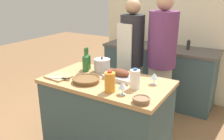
% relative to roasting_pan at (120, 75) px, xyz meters
% --- Properties ---
extents(kitchen_island, '(1.34, 0.77, 0.88)m').
position_rel_roasting_pan_xyz_m(kitchen_island, '(-0.11, -0.10, -0.48)').
color(kitchen_island, '#3D565B').
rests_on(kitchen_island, ground_plane).
extents(back_counter, '(1.81, 0.60, 0.93)m').
position_rel_roasting_pan_xyz_m(back_counter, '(-0.11, 1.49, -0.46)').
color(back_counter, '#3D565B').
rests_on(back_counter, ground_plane).
extents(back_wall, '(2.31, 0.10, 2.55)m').
position_rel_roasting_pan_xyz_m(back_wall, '(-0.11, 1.84, 0.35)').
color(back_wall, beige).
rests_on(back_wall, ground_plane).
extents(roasting_pan, '(0.36, 0.25, 0.11)m').
position_rel_roasting_pan_xyz_m(roasting_pan, '(0.00, 0.00, 0.00)').
color(roasting_pan, '#BCBCC1').
rests_on(roasting_pan, kitchen_island).
extents(wicker_basket, '(0.29, 0.29, 0.05)m').
position_rel_roasting_pan_xyz_m(wicker_basket, '(-0.26, -0.26, -0.02)').
color(wicker_basket, brown).
rests_on(wicker_basket, kitchen_island).
extents(cutting_board, '(0.27, 0.23, 0.02)m').
position_rel_roasting_pan_xyz_m(cutting_board, '(-0.61, -0.30, -0.03)').
color(cutting_board, tan).
rests_on(cutting_board, kitchen_island).
extents(stock_pot, '(0.19, 0.19, 0.18)m').
position_rel_roasting_pan_xyz_m(stock_pot, '(-0.31, 0.11, 0.03)').
color(stock_pot, '#B7B7BC').
rests_on(stock_pot, kitchen_island).
extents(mixing_bowl, '(0.16, 0.16, 0.05)m').
position_rel_roasting_pan_xyz_m(mixing_bowl, '(0.42, -0.39, -0.02)').
color(mixing_bowl, '#846647').
rests_on(mixing_bowl, kitchen_island).
extents(juice_jug, '(0.10, 0.10, 0.21)m').
position_rel_roasting_pan_xyz_m(juice_jug, '(0.08, -0.33, 0.05)').
color(juice_jug, orange).
rests_on(juice_jug, kitchen_island).
extents(milk_jug, '(0.10, 0.10, 0.21)m').
position_rel_roasting_pan_xyz_m(milk_jug, '(0.24, -0.15, 0.05)').
color(milk_jug, white).
rests_on(milk_jug, kitchen_island).
extents(wine_bottle_green, '(0.07, 0.07, 0.26)m').
position_rel_roasting_pan_xyz_m(wine_bottle_green, '(-0.52, 0.11, 0.06)').
color(wine_bottle_green, '#28662D').
rests_on(wine_bottle_green, kitchen_island).
extents(wine_bottle_dark, '(0.07, 0.07, 0.28)m').
position_rel_roasting_pan_xyz_m(wine_bottle_dark, '(-0.47, 0.02, 0.07)').
color(wine_bottle_dark, '#28662D').
rests_on(wine_bottle_dark, kitchen_island).
extents(wine_glass_left, '(0.08, 0.08, 0.12)m').
position_rel_roasting_pan_xyz_m(wine_glass_left, '(0.36, 0.05, 0.04)').
color(wine_glass_left, silver).
rests_on(wine_glass_left, kitchen_island).
extents(wine_glass_right, '(0.08, 0.08, 0.12)m').
position_rel_roasting_pan_xyz_m(wine_glass_right, '(0.21, -0.33, 0.04)').
color(wine_glass_right, silver).
rests_on(wine_glass_right, kitchen_island).
extents(knife_chef, '(0.23, 0.11, 0.01)m').
position_rel_roasting_pan_xyz_m(knife_chef, '(-0.54, -0.35, -0.02)').
color(knife_chef, '#B7B7BC').
rests_on(knife_chef, cutting_board).
extents(condiment_bottle_tall, '(0.06, 0.06, 0.20)m').
position_rel_roasting_pan_xyz_m(condiment_bottle_tall, '(-0.56, 1.60, 0.10)').
color(condiment_bottle_tall, '#332D28').
rests_on(condiment_bottle_tall, back_counter).
extents(condiment_bottle_short, '(0.06, 0.06, 0.20)m').
position_rel_roasting_pan_xyz_m(condiment_bottle_short, '(-0.76, 1.55, 0.09)').
color(condiment_bottle_short, '#B28E2D').
rests_on(condiment_bottle_short, back_counter).
extents(condiment_bottle_extra, '(0.05, 0.05, 0.15)m').
position_rel_roasting_pan_xyz_m(condiment_bottle_extra, '(0.32, 1.54, 0.07)').
color(condiment_bottle_extra, '#332D28').
rests_on(condiment_bottle_extra, back_counter).
extents(person_cook_aproned, '(0.32, 0.35, 1.68)m').
position_rel_roasting_pan_xyz_m(person_cook_aproned, '(-0.23, 0.72, 0.02)').
color(person_cook_aproned, beige).
rests_on(person_cook_aproned, ground_plane).
extents(person_cook_guest, '(0.37, 0.37, 1.75)m').
position_rel_roasting_pan_xyz_m(person_cook_guest, '(0.17, 0.76, 0.05)').
color(person_cook_guest, beige).
rests_on(person_cook_guest, ground_plane).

